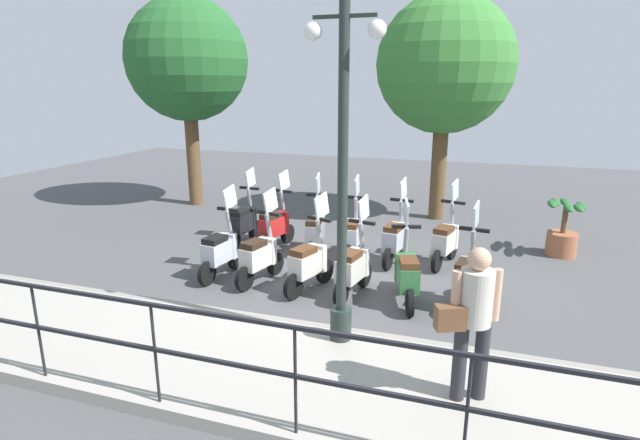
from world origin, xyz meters
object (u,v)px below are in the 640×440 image
at_px(potted_palm, 563,233).
at_px(scooter_near_3, 309,262).
at_px(tree_large, 187,61).
at_px(scooter_far_3, 315,231).
at_px(scooter_far_5, 244,222).
at_px(scooter_far_0, 446,240).
at_px(scooter_near_1, 407,274).
at_px(scooter_near_2, 353,267).
at_px(scooter_far_1, 396,238).
at_px(pedestrian_with_bag, 473,313).
at_px(scooter_near_0, 467,277).
at_px(scooter_near_5, 221,250).
at_px(scooter_near_4, 260,255).
at_px(scooter_far_2, 353,234).
at_px(tree_distant, 445,65).
at_px(scooter_far_4, 275,225).
at_px(lamp_post_near, 342,196).

relative_size(potted_palm, scooter_near_3, 0.69).
relative_size(tree_large, potted_palm, 5.05).
xyz_separation_m(scooter_far_3, scooter_far_5, (0.18, 1.61, 0.00)).
bearing_deg(scooter_far_3, scooter_far_0, -94.24).
bearing_deg(potted_palm, scooter_near_1, 141.64).
distance_m(tree_large, scooter_near_2, 8.02).
bearing_deg(scooter_far_1, pedestrian_with_bag, -152.19).
relative_size(tree_large, scooter_near_2, 3.48).
relative_size(scooter_near_0, scooter_far_3, 1.00).
xyz_separation_m(pedestrian_with_bag, scooter_far_3, (4.03, 2.97, -0.60)).
bearing_deg(scooter_far_5, scooter_far_0, -85.46).
xyz_separation_m(scooter_near_5, scooter_far_5, (1.74, 0.45, 0.00)).
distance_m(scooter_near_4, scooter_near_5, 0.73).
distance_m(scooter_near_4, scooter_far_1, 2.56).
distance_m(scooter_far_2, scooter_far_3, 0.73).
height_order(pedestrian_with_bag, scooter_near_0, pedestrian_with_bag).
xyz_separation_m(pedestrian_with_bag, tree_distant, (7.58, 1.04, 2.53)).
bearing_deg(scooter_far_5, tree_large, 49.74).
bearing_deg(tree_large, scooter_near_3, -133.21).
xyz_separation_m(scooter_near_3, scooter_near_4, (0.07, 0.89, 0.00)).
height_order(scooter_far_4, scooter_far_5, same).
xyz_separation_m(pedestrian_with_bag, scooter_near_4, (2.44, 3.40, -0.60)).
distance_m(scooter_near_0, scooter_far_0, 1.77).
bearing_deg(scooter_near_5, scooter_far_3, -29.94).
bearing_deg(tree_large, scooter_far_2, -119.61).
xyz_separation_m(scooter_far_1, scooter_far_2, (-0.03, 0.81, 0.00)).
height_order(scooter_near_0, scooter_far_1, same).
height_order(tree_large, scooter_far_1, tree_large).
distance_m(scooter_far_4, scooter_far_5, 0.72).
height_order(tree_distant, scooter_near_4, tree_distant).
relative_size(tree_large, scooter_near_5, 3.48).
xyz_separation_m(scooter_far_1, scooter_far_5, (0.12, 3.14, 0.00)).
bearing_deg(scooter_near_1, scooter_far_3, 33.86).
bearing_deg(scooter_near_1, scooter_far_4, 41.65).
bearing_deg(lamp_post_near, scooter_near_2, 9.28).
distance_m(scooter_far_1, scooter_far_3, 1.53).
xyz_separation_m(scooter_far_0, scooter_far_4, (-0.07, 3.31, 0.00)).
bearing_deg(scooter_near_4, pedestrian_with_bag, -112.94).
height_order(scooter_far_0, scooter_far_2, same).
bearing_deg(scooter_near_5, scooter_near_2, -84.80).
xyz_separation_m(scooter_near_1, scooter_far_3, (1.66, 2.00, 0.00)).
height_order(lamp_post_near, scooter_far_0, lamp_post_near).
relative_size(scooter_near_0, scooter_near_3, 1.00).
bearing_deg(scooter_far_3, tree_distant, -37.67).
distance_m(tree_distant, scooter_near_0, 6.02).
bearing_deg(scooter_near_2, scooter_near_0, -74.87).
bearing_deg(pedestrian_with_bag, scooter_far_2, 4.96).
bearing_deg(scooter_far_4, scooter_near_2, -117.87).
relative_size(potted_palm, scooter_far_3, 0.69).
bearing_deg(pedestrian_with_bag, scooter_far_3, 12.48).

